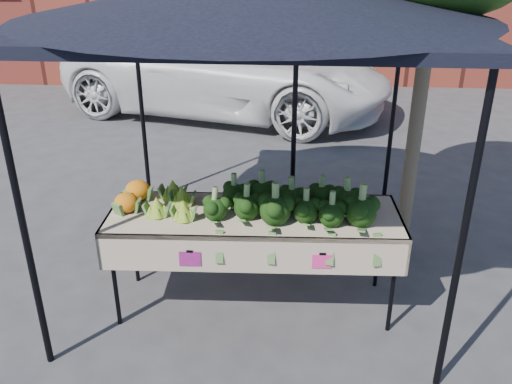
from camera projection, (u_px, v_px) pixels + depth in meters
ground at (263, 309)px, 4.66m from camera, size 90.00×90.00×0.00m
table at (254, 260)px, 4.55m from camera, size 2.43×0.91×0.90m
canopy at (254, 135)px, 4.72m from camera, size 3.16×3.16×2.74m
broccoli_heap at (288, 197)px, 4.31m from camera, size 1.40×0.60×0.29m
romanesco_cluster at (174, 196)px, 4.40m from camera, size 0.46×0.60×0.23m
cauliflower_pair at (132, 194)px, 4.46m from camera, size 0.26×0.46×0.20m
street_tree at (425, 54)px, 4.79m from camera, size 2.05×2.05×4.03m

